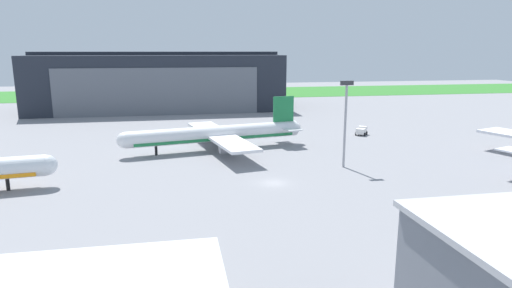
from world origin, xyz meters
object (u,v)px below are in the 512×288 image
at_px(maintenance_hangar, 160,82).
at_px(airliner_far_right, 217,134).
at_px(apron_light_mast, 345,116).
at_px(baggage_tug, 361,131).

distance_m(maintenance_hangar, airliner_far_right, 75.14).
bearing_deg(apron_light_mast, maintenance_hangar, 111.21).
relative_size(baggage_tug, apron_light_mast, 0.25).
bearing_deg(baggage_tug, apron_light_mast, -119.67).
bearing_deg(airliner_far_right, baggage_tug, 14.94).
xyz_separation_m(maintenance_hangar, airliner_far_right, (13.92, -73.55, -6.50)).
xyz_separation_m(airliner_far_right, baggage_tug, (38.32, 10.22, -2.35)).
distance_m(airliner_far_right, apron_light_mast, 29.39).
bearing_deg(airliner_far_right, maintenance_hangar, 100.71).
height_order(airliner_far_right, apron_light_mast, apron_light_mast).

